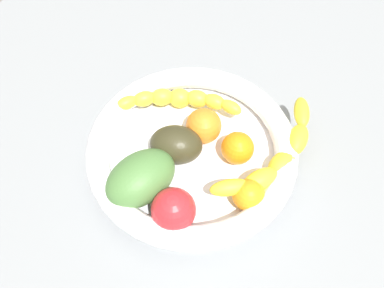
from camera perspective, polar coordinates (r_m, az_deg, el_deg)
The scene contains 10 objects.
kitchen_counter at distance 68.84cm, azimuth 0.00°, elevation -3.11°, with size 120.00×120.00×3.00cm, color gray.
fruit_bowl at distance 64.77cm, azimuth 0.00°, elevation -1.04°, with size 34.72×34.72×6.21cm.
banana_draped_left at distance 69.21cm, azimuth -1.86°, elevation 6.50°, with size 11.70×20.59×4.18cm.
banana_draped_right at distance 63.26cm, azimuth 12.43°, elevation -2.00°, with size 24.87×11.37×5.00cm.
orange_front at distance 59.68cm, azimuth 8.27°, elevation -7.42°, with size 5.01×5.01×5.01cm, color orange.
orange_mid_left at distance 65.04cm, azimuth 1.51°, elevation 2.77°, with size 6.02×6.02×6.02cm, color orange.
orange_mid_right at distance 63.29cm, azimuth 6.70°, elevation -0.60°, with size 5.40×5.40×5.40cm, color orange.
avocado_dark at distance 62.86cm, azimuth -2.34°, elevation -0.10°, with size 8.59×6.56×6.09cm, color #36331D.
mango_green at distance 59.79cm, azimuth -7.53°, elevation -4.98°, with size 11.68×8.20×6.91cm, color #4C7C3E.
tomato_red at distance 57.24cm, azimuth -2.72°, elevation -9.65°, with size 6.66×6.66×6.66cm, color red.
Camera 1 is at (-29.93, -16.23, 61.33)cm, focal length 36.33 mm.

